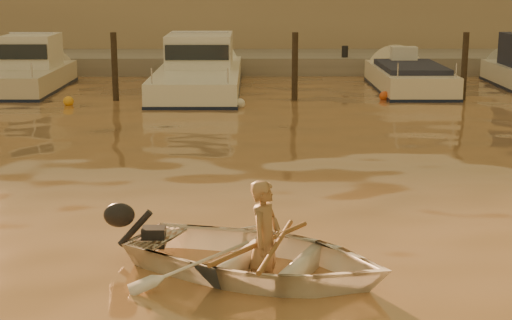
{
  "coord_description": "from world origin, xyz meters",
  "views": [
    {
      "loc": [
        -1.48,
        -9.24,
        3.59
      ],
      "look_at": [
        -1.41,
        2.85,
        0.75
      ],
      "focal_mm": 55.0,
      "sensor_mm": 36.0,
      "label": 1
    }
  ],
  "objects_px": {
    "person": "(265,241)",
    "moored_boat_2": "(199,71)",
    "moored_boat_3": "(409,83)",
    "moored_boat_1": "(29,71)",
    "waterfront_building": "(284,3)",
    "dinghy": "(257,257)"
  },
  "relations": [
    {
      "from": "waterfront_building",
      "to": "dinghy",
      "type": "bearing_deg",
      "value": -92.97
    },
    {
      "from": "moored_boat_1",
      "to": "person",
      "type": "bearing_deg",
      "value": -65.64
    },
    {
      "from": "moored_boat_1",
      "to": "moored_boat_3",
      "type": "xyz_separation_m",
      "value": [
        12.27,
        0.0,
        -0.4
      ]
    },
    {
      "from": "person",
      "to": "dinghy",
      "type": "bearing_deg",
      "value": 90.0
    },
    {
      "from": "moored_boat_1",
      "to": "waterfront_building",
      "type": "distance_m",
      "value": 14.11
    },
    {
      "from": "moored_boat_1",
      "to": "waterfront_building",
      "type": "xyz_separation_m",
      "value": [
        8.65,
        11.0,
        1.77
      ]
    },
    {
      "from": "moored_boat_2",
      "to": "moored_boat_3",
      "type": "distance_m",
      "value": 6.81
    },
    {
      "from": "moored_boat_1",
      "to": "moored_boat_2",
      "type": "height_order",
      "value": "same"
    },
    {
      "from": "moored_boat_3",
      "to": "dinghy",
      "type": "bearing_deg",
      "value": -107.32
    },
    {
      "from": "moored_boat_1",
      "to": "waterfront_building",
      "type": "bearing_deg",
      "value": 51.82
    },
    {
      "from": "person",
      "to": "moored_boat_2",
      "type": "bearing_deg",
      "value": 30.89
    },
    {
      "from": "dinghy",
      "to": "moored_boat_3",
      "type": "distance_m",
      "value": 16.92
    },
    {
      "from": "dinghy",
      "to": "person",
      "type": "height_order",
      "value": "person"
    },
    {
      "from": "moored_boat_3",
      "to": "moored_boat_2",
      "type": "bearing_deg",
      "value": 180.0
    },
    {
      "from": "dinghy",
      "to": "moored_boat_2",
      "type": "bearing_deg",
      "value": 30.59
    },
    {
      "from": "moored_boat_1",
      "to": "moored_boat_3",
      "type": "height_order",
      "value": "moored_boat_1"
    },
    {
      "from": "moored_boat_1",
      "to": "moored_boat_2",
      "type": "bearing_deg",
      "value": 0.0
    },
    {
      "from": "person",
      "to": "moored_boat_3",
      "type": "distance_m",
      "value": 16.93
    },
    {
      "from": "moored_boat_2",
      "to": "waterfront_building",
      "type": "bearing_deg",
      "value": 73.89
    },
    {
      "from": "moored_boat_1",
      "to": "waterfront_building",
      "type": "relative_size",
      "value": 0.13
    },
    {
      "from": "waterfront_building",
      "to": "moored_boat_2",
      "type": "bearing_deg",
      "value": -106.11
    },
    {
      "from": "person",
      "to": "waterfront_building",
      "type": "bearing_deg",
      "value": 21.57
    }
  ]
}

